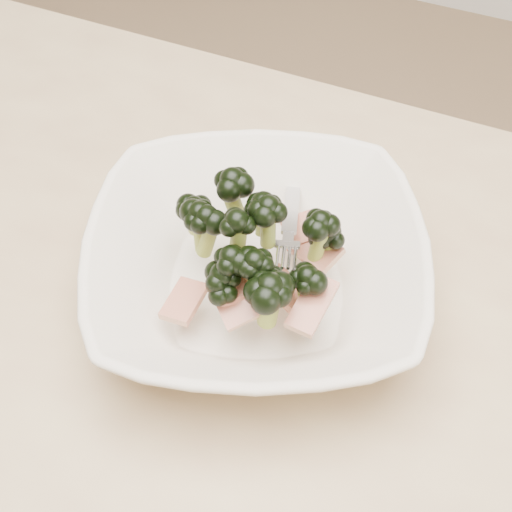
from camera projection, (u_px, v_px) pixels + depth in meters
name	position (u px, v px, depth m)	size (l,w,h in m)	color
dining_table	(202.00, 394.00, 0.70)	(1.20, 0.80, 0.75)	tan
broccoli_dish	(256.00, 264.00, 0.63)	(0.39, 0.39, 0.13)	beige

